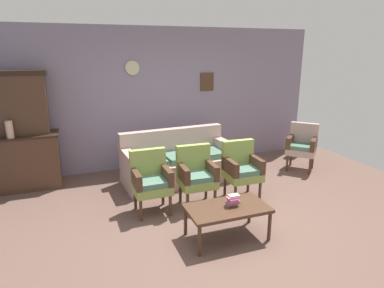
# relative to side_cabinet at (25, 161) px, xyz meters

# --- Properties ---
(ground_plane) EXTENTS (7.68, 7.68, 0.00)m
(ground_plane) POSITION_rel_side_cabinet_xyz_m (2.55, -2.25, -0.47)
(ground_plane) COLOR brown
(wall_back_with_decor) EXTENTS (6.40, 0.09, 2.70)m
(wall_back_with_decor) POSITION_rel_side_cabinet_xyz_m (2.55, 0.38, 0.89)
(wall_back_with_decor) COLOR gray
(wall_back_with_decor) RESTS_ON ground
(side_cabinet) EXTENTS (1.16, 0.55, 0.93)m
(side_cabinet) POSITION_rel_side_cabinet_xyz_m (0.00, 0.00, 0.00)
(side_cabinet) COLOR #472D1E
(side_cabinet) RESTS_ON ground
(cabinet_upper_hutch) EXTENTS (0.99, 0.38, 1.03)m
(cabinet_upper_hutch) POSITION_rel_side_cabinet_xyz_m (0.00, 0.08, 0.98)
(cabinet_upper_hutch) COLOR #472D1E
(cabinet_upper_hutch) RESTS_ON side_cabinet
(vase_on_cabinet) EXTENTS (0.11, 0.11, 0.28)m
(vase_on_cabinet) POSITION_rel_side_cabinet_xyz_m (-0.12, -0.18, 0.60)
(vase_on_cabinet) COLOR #CBA98B
(vase_on_cabinet) RESTS_ON side_cabinet
(floral_couch) EXTENTS (2.00, 0.94, 0.90)m
(floral_couch) POSITION_rel_side_cabinet_xyz_m (2.51, -0.59, -0.14)
(floral_couch) COLOR tan
(floral_couch) RESTS_ON ground
(armchair_near_cabinet) EXTENTS (0.52, 0.49, 0.90)m
(armchair_near_cabinet) POSITION_rel_side_cabinet_xyz_m (1.78, -1.59, 0.03)
(armchair_near_cabinet) COLOR #849947
(armchair_near_cabinet) RESTS_ON ground
(armchair_row_middle) EXTENTS (0.54, 0.51, 0.90)m
(armchair_row_middle) POSITION_rel_side_cabinet_xyz_m (2.47, -1.60, 0.03)
(armchair_row_middle) COLOR #849947
(armchair_row_middle) RESTS_ON ground
(armchair_by_doorway) EXTENTS (0.53, 0.50, 0.90)m
(armchair_by_doorway) POSITION_rel_side_cabinet_xyz_m (3.23, -1.60, 0.03)
(armchair_by_doorway) COLOR #849947
(armchair_by_doorway) RESTS_ON ground
(wingback_chair_by_fireplace) EXTENTS (0.71, 0.71, 0.90)m
(wingback_chair_by_fireplace) POSITION_rel_side_cabinet_xyz_m (4.96, -0.86, 0.03)
(wingback_chair_by_fireplace) COLOR tan
(wingback_chair_by_fireplace) RESTS_ON ground
(coffee_table) EXTENTS (1.00, 0.56, 0.42)m
(coffee_table) POSITION_rel_side_cabinet_xyz_m (2.49, -2.61, -0.09)
(coffee_table) COLOR #472D1E
(coffee_table) RESTS_ON ground
(book_stack_on_table) EXTENTS (0.17, 0.12, 0.14)m
(book_stack_on_table) POSITION_rel_side_cabinet_xyz_m (2.56, -2.61, 0.02)
(book_stack_on_table) COLOR slate
(book_stack_on_table) RESTS_ON coffee_table
(floor_vase_by_wall) EXTENTS (0.24, 0.24, 0.65)m
(floor_vase_by_wall) POSITION_rel_side_cabinet_xyz_m (5.40, -0.10, -0.14)
(floor_vase_by_wall) COLOR #79525B
(floor_vase_by_wall) RESTS_ON ground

